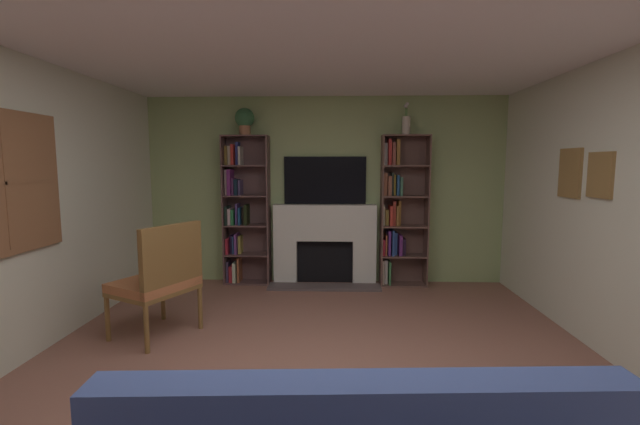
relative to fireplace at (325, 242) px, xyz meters
name	(u,v)px	position (x,y,z in m)	size (l,w,h in m)	color
ground_plane	(313,415)	(0.00, -3.10, -0.57)	(7.69, 7.69, 0.00)	#916050
wall_back_accent	(325,191)	(0.00, 0.14, 0.69)	(4.94, 0.06, 2.52)	#A2BB7A
ceiling	(312,5)	(0.00, -3.10, 1.99)	(4.94, 6.53, 0.06)	white
fireplace	(325,242)	(0.00, 0.00, 0.00)	(1.48, 0.51, 1.08)	white
tv	(325,180)	(0.00, 0.08, 0.84)	(1.10, 0.06, 0.64)	black
bookshelf_left	(242,211)	(-1.13, 0.00, 0.42)	(0.61, 0.28, 2.00)	brown
bookshelf_right	(398,211)	(0.98, 0.00, 0.44)	(0.61, 0.29, 2.00)	brown
potted_plant	(245,120)	(-1.05, -0.04, 1.64)	(0.26, 0.26, 0.35)	#AD704E
vase_with_flowers	(406,124)	(1.05, -0.04, 1.57)	(0.11, 0.11, 0.42)	beige
armchair	(160,278)	(-1.49, -1.87, 0.00)	(0.82, 0.86, 1.08)	brown
coffee_table	(357,416)	(0.26, -3.69, -0.20)	(0.88, 0.52, 0.42)	brown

